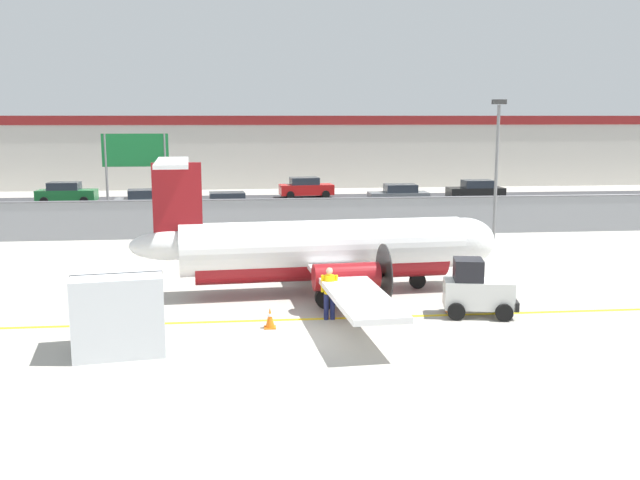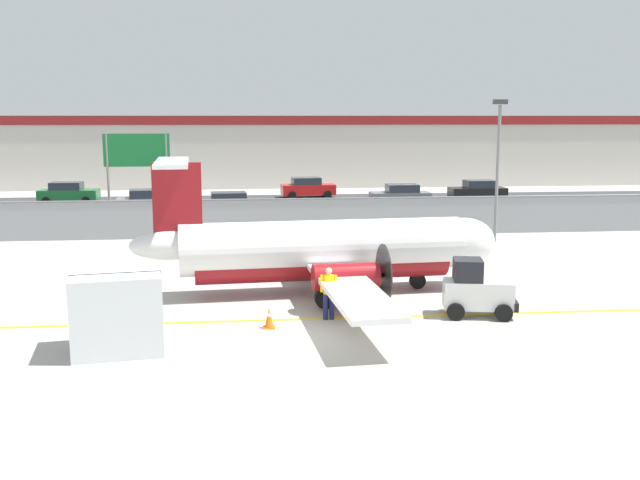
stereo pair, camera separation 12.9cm
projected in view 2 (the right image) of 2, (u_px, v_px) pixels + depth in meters
name	position (u px, v px, depth m)	size (l,w,h in m)	color
ground_plane	(312.00, 319.00, 22.86)	(140.00, 140.00, 0.01)	#ADA89E
perimeter_fence	(286.00, 216.00, 38.35)	(98.00, 0.10, 2.10)	gray
parking_lot_strip	(277.00, 209.00, 49.81)	(98.00, 17.00, 0.12)	#38383A
background_building	(269.00, 150.00, 67.38)	(91.00, 8.10, 6.50)	beige
commuter_airplane	(329.00, 250.00, 26.08)	(13.57, 16.07, 4.92)	white
baggage_tug	(476.00, 290.00, 23.10)	(2.50, 1.75, 1.88)	silver
ground_crew_worker	(329.00, 290.00, 22.67)	(0.55, 0.37, 1.70)	#191E4C
cargo_container	(117.00, 312.00, 19.62)	(2.67, 2.34, 2.20)	silver
traffic_cone_near_left	(297.00, 268.00, 29.10)	(0.36, 0.36, 0.64)	orange
traffic_cone_near_right	(269.00, 318.00, 21.85)	(0.36, 0.36, 0.64)	orange
traffic_cone_far_left	(451.00, 303.00, 23.60)	(0.36, 0.36, 0.64)	orange
traffic_cone_far_right	(322.00, 280.00, 26.88)	(0.36, 0.36, 0.64)	orange
parked_car_0	(68.00, 193.00, 52.19)	(4.21, 2.02, 1.58)	#19662D
parked_car_1	(149.00, 202.00, 46.92)	(4.38, 2.40, 1.58)	slate
parked_car_2	(227.00, 205.00, 45.13)	(4.34, 2.30, 1.58)	red
parked_car_3	(308.00, 188.00, 56.20)	(4.33, 2.29, 1.58)	red
parked_car_4	(400.00, 196.00, 50.44)	(4.22, 2.04, 1.58)	slate
parked_car_5	(478.00, 191.00, 53.73)	(4.22, 2.03, 1.58)	black
apron_light_pole	(498.00, 159.00, 36.38)	(0.70, 0.30, 7.27)	slate
highway_sign	(137.00, 159.00, 39.15)	(3.60, 0.14, 5.50)	slate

